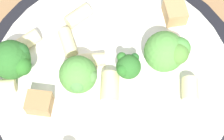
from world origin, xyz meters
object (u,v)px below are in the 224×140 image
broccoli_floret_1 (79,76)px  broccoli_floret_2 (168,51)px  rigatoni_3 (25,42)px  rigatoni_8 (68,42)px  rigatoni_1 (190,89)px  chicken_chunk_1 (39,103)px  broccoli_floret_0 (12,60)px  rigatoni_7 (4,86)px  pasta_bowl (112,81)px  rigatoni_5 (92,60)px  broccoli_floret_3 (128,66)px  chicken_chunk_2 (175,12)px  rigatoni_4 (111,88)px  rigatoni_0 (78,16)px

broccoli_floret_1 → broccoli_floret_2: 0.09m
rigatoni_3 → rigatoni_8: (-0.01, 0.04, -0.00)m
rigatoni_1 → chicken_chunk_1: size_ratio=0.95×
broccoli_floret_0 → rigatoni_3: broccoli_floret_0 is taller
broccoli_floret_0 → rigatoni_7: broccoli_floret_0 is taller
pasta_bowl → rigatoni_5: size_ratio=10.05×
broccoli_floret_0 → chicken_chunk_1: (0.03, 0.03, -0.01)m
broccoli_floret_3 → chicken_chunk_1: 0.09m
broccoli_floret_0 → broccoli_floret_1: size_ratio=0.96×
rigatoni_3 → chicken_chunk_2: 0.16m
broccoli_floret_1 → rigatoni_7: broccoli_floret_1 is taller
broccoli_floret_2 → rigatoni_8: bearing=-94.7°
rigatoni_4 → chicken_chunk_2: size_ratio=1.11×
broccoli_floret_1 → chicken_chunk_1: broccoli_floret_1 is taller
chicken_chunk_1 → chicken_chunk_2: bearing=133.7°
broccoli_floret_1 → rigatoni_7: (0.01, -0.07, -0.02)m
broccoli_floret_1 → broccoli_floret_3: bearing=111.9°
pasta_bowl → rigatoni_7: size_ratio=12.04×
broccoli_floret_1 → broccoli_floret_2: size_ratio=0.99×
rigatoni_7 → rigatoni_8: bearing=136.1°
broccoli_floret_1 → rigatoni_7: size_ratio=1.95×
rigatoni_4 → rigatoni_3: bearing=-113.5°
rigatoni_1 → broccoli_floret_2: bearing=-140.4°
pasta_bowl → broccoli_floret_1: bearing=-60.2°
rigatoni_3 → rigatoni_5: (0.01, 0.07, -0.00)m
broccoli_floret_0 → rigatoni_1: 0.17m
broccoli_floret_0 → rigatoni_7: (0.02, -0.01, -0.02)m
broccoli_floret_0 → rigatoni_1: bearing=88.5°
broccoli_floret_2 → broccoli_floret_3: bearing=-63.5°
broccoli_floret_0 → rigatoni_0: 0.09m
chicken_chunk_1 → rigatoni_5: bearing=140.7°
broccoli_floret_0 → rigatoni_8: size_ratio=1.44×
rigatoni_5 → rigatoni_3: bearing=-99.4°
broccoli_floret_1 → rigatoni_8: broccoli_floret_1 is taller
pasta_bowl → rigatoni_3: bearing=-103.7°
broccoli_floret_0 → rigatoni_3: 0.03m
rigatoni_7 → broccoli_floret_2: bearing=107.1°
broccoli_floret_2 → rigatoni_0: size_ratio=1.56×
chicken_chunk_2 → rigatoni_1: bearing=11.9°
broccoli_floret_1 → chicken_chunk_1: bearing=-54.7°
rigatoni_1 → chicken_chunk_2: bearing=-168.1°
broccoli_floret_2 → broccoli_floret_3: (0.02, -0.04, -0.00)m
rigatoni_5 → rigatoni_7: same height
broccoli_floret_3 → chicken_chunk_2: size_ratio=1.28×
broccoli_floret_0 → rigatoni_8: 0.06m
broccoli_floret_2 → broccoli_floret_3: 0.04m
rigatoni_1 → chicken_chunk_2: chicken_chunk_2 is taller
rigatoni_7 → rigatoni_1: bearing=95.4°
broccoli_floret_3 → rigatoni_4: broccoli_floret_3 is taller
chicken_chunk_1 → rigatoni_8: bearing=167.4°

